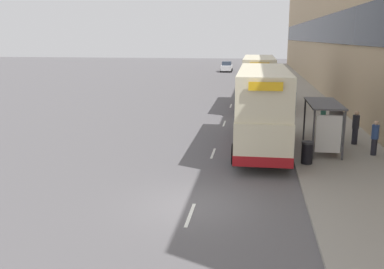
{
  "coord_description": "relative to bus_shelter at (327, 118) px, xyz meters",
  "views": [
    {
      "loc": [
        2.04,
        -14.28,
        5.9
      ],
      "look_at": [
        -2.33,
        15.4,
        -0.93
      ],
      "focal_mm": 40.0,
      "sensor_mm": 36.0,
      "label": 1
    }
  ],
  "objects": [
    {
      "name": "double_decker_bus_near",
      "position": [
        -3.3,
        0.53,
        0.41
      ],
      "size": [
        2.85,
        10.29,
        4.3
      ],
      "color": "beige",
      "rests_on": "ground_plane"
    },
    {
      "name": "terrace_facade",
      "position": [
        4.72,
        30.5,
        5.58
      ],
      "size": [
        3.1,
        93.0,
        14.93
      ],
      "color": "tan",
      "rests_on": "ground_plane"
    },
    {
      "name": "car_0",
      "position": [
        -2.76,
        57.56,
        -1.04
      ],
      "size": [
        2.0,
        3.83,
        1.68
      ],
      "color": "navy",
      "rests_on": "ground_plane"
    },
    {
      "name": "lane_mark_3",
      "position": [
        -5.77,
        15.12,
        -1.87
      ],
      "size": [
        0.12,
        2.0,
        0.01
      ],
      "color": "silver",
      "rests_on": "ground_plane"
    },
    {
      "name": "bus_shelter",
      "position": [
        0.0,
        0.0,
        0.0
      ],
      "size": [
        1.6,
        4.2,
        2.48
      ],
      "color": "#4C4C51",
      "rests_on": "ground_plane"
    },
    {
      "name": "lane_mark_7",
      "position": [
        -5.77,
        47.1,
        -1.87
      ],
      "size": [
        0.12,
        2.0,
        0.01
      ],
      "color": "silver",
      "rests_on": "ground_plane"
    },
    {
      "name": "lane_mark_5",
      "position": [
        -5.77,
        31.11,
        -1.87
      ],
      "size": [
        0.12,
        2.0,
        0.01
      ],
      "color": "silver",
      "rests_on": "ground_plane"
    },
    {
      "name": "lane_mark_0",
      "position": [
        -5.77,
        -8.86,
        -1.87
      ],
      "size": [
        0.12,
        2.0,
        0.01
      ],
      "color": "silver",
      "rests_on": "ground_plane"
    },
    {
      "name": "lane_mark_1",
      "position": [
        -5.77,
        -0.86,
        -1.87
      ],
      "size": [
        0.12,
        2.0,
        0.01
      ],
      "color": "silver",
      "rests_on": "ground_plane"
    },
    {
      "name": "lane_mark_2",
      "position": [
        -5.77,
        7.13,
        -1.87
      ],
      "size": [
        0.12,
        2.0,
        0.01
      ],
      "color": "silver",
      "rests_on": "ground_plane"
    },
    {
      "name": "pedestrian_at_shelter",
      "position": [
        0.55,
        4.96,
        -0.88
      ],
      "size": [
        0.33,
        0.33,
        1.67
      ],
      "color": "#23232D",
      "rests_on": "ground_plane"
    },
    {
      "name": "lane_mark_4",
      "position": [
        -5.77,
        23.12,
        -1.87
      ],
      "size": [
        0.12,
        2.0,
        0.01
      ],
      "color": "silver",
      "rests_on": "ground_plane"
    },
    {
      "name": "pedestrian_4",
      "position": [
        1.81,
        1.74,
        -0.79
      ],
      "size": [
        0.37,
        0.37,
        1.85
      ],
      "color": "#23232D",
      "rests_on": "ground_plane"
    },
    {
      "name": "double_decker_bus_ahead",
      "position": [
        -3.44,
        14.5,
        0.41
      ],
      "size": [
        2.85,
        10.17,
        4.3
      ],
      "color": "beige",
      "rests_on": "ground_plane"
    },
    {
      "name": "ground_plane",
      "position": [
        -5.77,
        -8.0,
        -1.88
      ],
      "size": [
        220.0,
        220.0,
        0.0
      ],
      "primitive_type": "plane",
      "color": "#5B595B"
    },
    {
      "name": "lane_mark_6",
      "position": [
        -5.77,
        39.1,
        -1.87
      ],
      "size": [
        0.12,
        2.0,
        0.01
      ],
      "color": "silver",
      "rests_on": "ground_plane"
    },
    {
      "name": "lane_mark_8",
      "position": [
        -5.77,
        55.09,
        -1.87
      ],
      "size": [
        0.12,
        2.0,
        0.01
      ],
      "color": "silver",
      "rests_on": "ground_plane"
    },
    {
      "name": "car_1",
      "position": [
        -8.74,
        53.52,
        -0.99
      ],
      "size": [
        1.98,
        4.31,
        1.81
      ],
      "rotation": [
        0.0,
        0.0,
        3.14
      ],
      "color": "silver",
      "rests_on": "ground_plane"
    },
    {
      "name": "pedestrian_2",
      "position": [
        1.3,
        4.16,
        -0.85
      ],
      "size": [
        0.34,
        0.34,
        1.74
      ],
      "color": "#23232D",
      "rests_on": "ground_plane"
    },
    {
      "name": "pavement",
      "position": [
        0.73,
        30.5,
        -1.81
      ],
      "size": [
        5.0,
        93.0,
        0.14
      ],
      "color": "gray",
      "rests_on": "ground_plane"
    },
    {
      "name": "litter_bin",
      "position": [
        -1.22,
        -2.48,
        -1.21
      ],
      "size": [
        0.55,
        0.55,
        1.05
      ],
      "color": "black",
      "rests_on": "ground_plane"
    },
    {
      "name": "pedestrian_3",
      "position": [
        2.26,
        -0.47,
        -0.84
      ],
      "size": [
        0.35,
        0.35,
        1.76
      ],
      "color": "#23232D",
      "rests_on": "ground_plane"
    },
    {
      "name": "car_2",
      "position": [
        -2.74,
        38.86,
        -0.97
      ],
      "size": [
        2.02,
        4.26,
        1.84
      ],
      "color": "silver",
      "rests_on": "ground_plane"
    }
  ]
}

